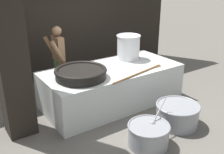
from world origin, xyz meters
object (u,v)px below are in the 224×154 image
prep_bowl_vegetables (148,134)px  prep_bowl_meat (177,114)px  stock_pot (128,47)px  cook (58,57)px  giant_wok_near (81,73)px

prep_bowl_vegetables → prep_bowl_meat: (0.91, 0.19, 0.02)m
stock_pot → cook: bearing=146.6°
prep_bowl_meat → giant_wok_near: bearing=134.7°
giant_wok_near → prep_bowl_meat: giant_wok_near is taller
giant_wok_near → cook: bearing=84.7°
stock_pot → cook: 1.71m
giant_wok_near → prep_bowl_meat: 2.05m
cook → prep_bowl_meat: cook is taller
cook → prep_bowl_vegetables: size_ratio=1.77×
giant_wok_near → cook: 1.41m
stock_pot → prep_bowl_vegetables: stock_pot is taller
stock_pot → prep_bowl_vegetables: size_ratio=0.64×
giant_wok_near → stock_pot: (1.54, 0.47, 0.19)m
cook → prep_bowl_meat: 3.10m
prep_bowl_meat → cook: bearing=113.9°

